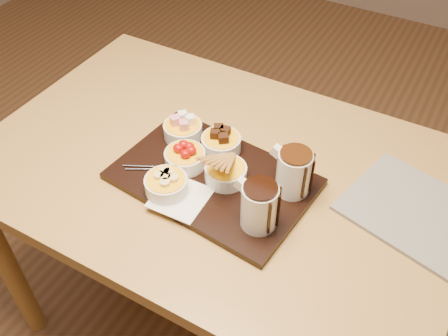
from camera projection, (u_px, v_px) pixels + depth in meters
The scene contains 13 objects.
ground at pixel (219, 315), 1.78m from camera, with size 5.00×5.00×0.00m, color #57351D.
dining_table at pixel (217, 190), 1.32m from camera, with size 1.20×0.80×0.75m.
serving_board at pixel (213, 179), 1.20m from camera, with size 0.46×0.30×0.02m, color black.
napkin at pixel (180, 198), 1.14m from camera, with size 0.12×0.12×0.00m, color white.
bowl_marshmallows at pixel (183, 130), 1.28m from camera, with size 0.10×0.10×0.04m, color silver.
bowl_cake at pixel (221, 144), 1.25m from camera, with size 0.10×0.10×0.04m, color silver.
bowl_strawberries at pixel (185, 159), 1.21m from camera, with size 0.10×0.10×0.04m, color silver.
bowl_biscotti at pixel (226, 173), 1.17m from camera, with size 0.10×0.10×0.04m, color silver.
bowl_bananas at pixel (166, 185), 1.15m from camera, with size 0.10×0.10×0.04m, color silver.
pitcher_dark_chocolate at pixel (259, 207), 1.05m from camera, with size 0.08×0.08×0.11m, color silver.
pitcher_milk_chocolate at pixel (294, 173), 1.12m from camera, with size 0.08×0.08×0.11m, color silver.
fondue_skewers at pixel (176, 167), 1.21m from camera, with size 0.26×0.03×0.01m, color silver, non-canonical shape.
newspaper at pixel (417, 213), 1.13m from camera, with size 0.31×0.25×0.01m, color beige.
Camera 1 is at (0.46, -0.78, 1.62)m, focal length 40.00 mm.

